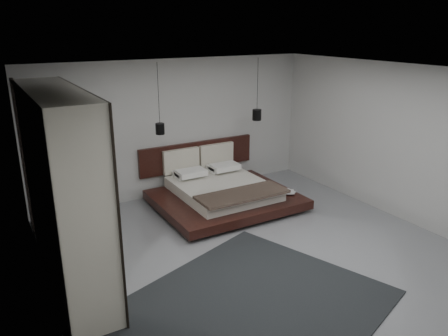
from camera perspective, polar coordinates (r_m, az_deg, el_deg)
floor at (r=7.10m, az=4.21°, el=-10.63°), size 6.00×6.00×0.00m
ceiling at (r=6.26m, az=4.81°, el=12.45°), size 6.00×6.00×0.00m
wall_back at (r=9.09m, az=-6.30°, el=5.22°), size 6.00×0.00×6.00m
wall_front at (r=4.60m, az=26.42°, el=-9.86°), size 6.00×0.00×6.00m
wall_left at (r=5.52m, az=-22.22°, el=-4.66°), size 0.00×6.00×6.00m
wall_right at (r=8.56m, az=21.33°, el=3.27°), size 0.00×6.00×6.00m
lattice_screen at (r=7.88m, az=-24.52°, el=0.90°), size 0.05×0.90×2.60m
bed at (r=8.68m, az=-0.33°, el=-3.03°), size 2.63×2.33×1.05m
book_lower at (r=8.77m, az=7.91°, el=-3.15°), size 0.20×0.26×0.02m
book_upper at (r=8.73m, az=7.93°, el=-3.10°), size 0.30×0.32×0.02m
pendant_left at (r=8.19m, az=-8.36°, el=5.13°), size 0.17×0.17×1.31m
pendant_right at (r=9.18m, az=4.31°, el=6.96°), size 0.19×0.19×1.28m
wardrobe at (r=6.08m, az=-20.13°, el=-2.96°), size 0.64×2.73×2.68m
rug at (r=5.63m, az=1.56°, el=-19.10°), size 4.56×3.89×0.02m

